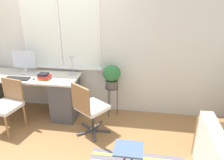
% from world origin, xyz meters
% --- Properties ---
extents(ground_plane, '(14.00, 14.00, 0.00)m').
position_xyz_m(ground_plane, '(0.00, 0.00, 0.00)').
color(ground_plane, '#9E7042').
extents(wall_back_with_window, '(9.00, 0.12, 2.70)m').
position_xyz_m(wall_back_with_window, '(-0.00, 0.71, 1.35)').
color(wall_back_with_window, silver).
rests_on(wall_back_with_window, ground_plane).
extents(desk, '(2.10, 0.63, 0.77)m').
position_xyz_m(desk, '(-0.69, 0.32, 0.41)').
color(desk, beige).
rests_on(desk, ground_plane).
extents(monitor, '(0.43, 0.20, 0.41)m').
position_xyz_m(monitor, '(-0.64, 0.44, 0.98)').
color(monitor, silver).
rests_on(monitor, desk).
extents(keyboard, '(0.42, 0.15, 0.02)m').
position_xyz_m(keyboard, '(-0.64, 0.14, 0.78)').
color(keyboard, black).
rests_on(keyboard, desk).
extents(mouse, '(0.04, 0.06, 0.03)m').
position_xyz_m(mouse, '(-0.35, 0.16, 0.78)').
color(mouse, slate).
rests_on(mouse, desk).
extents(desk_lamp, '(0.13, 0.13, 0.37)m').
position_xyz_m(desk_lamp, '(0.24, 0.47, 1.00)').
color(desk_lamp, '#ADADB2').
rests_on(desk_lamp, desk).
extents(book_stack, '(0.21, 0.19, 0.10)m').
position_xyz_m(book_stack, '(-0.18, 0.21, 0.82)').
color(book_stack, orange).
rests_on(book_stack, desk).
extents(desk_chair_wooden, '(0.53, 0.53, 0.83)m').
position_xyz_m(desk_chair_wooden, '(-0.68, -0.18, 0.47)').
color(desk_chair_wooden, olive).
rests_on(desk_chair_wooden, ground_plane).
extents(office_chair_swivel, '(0.59, 0.59, 0.89)m').
position_xyz_m(office_chair_swivel, '(0.67, -0.13, 0.48)').
color(office_chair_swivel, '#47474C').
rests_on(office_chair_swivel, ground_plane).
extents(plant_stand, '(0.24, 0.24, 0.57)m').
position_xyz_m(plant_stand, '(0.94, 0.48, 0.50)').
color(plant_stand, '#333338').
rests_on(plant_stand, ground_plane).
extents(potted_plant, '(0.31, 0.31, 0.41)m').
position_xyz_m(potted_plant, '(0.94, 0.48, 0.80)').
color(potted_plant, '#514C47').
rests_on(potted_plant, plant_stand).
extents(folding_stool, '(0.36, 0.30, 0.41)m').
position_xyz_m(folding_stool, '(1.35, -0.88, 0.36)').
color(folding_stool, slate).
rests_on(folding_stool, ground_plane).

